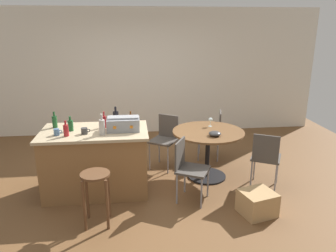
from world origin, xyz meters
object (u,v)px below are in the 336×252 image
object	(u,v)px
kitchen_island	(96,161)
bottle_6	(104,121)
bottle_1	(66,130)
wooden_stool	(96,187)
folding_chair_left	(188,166)
wine_glass	(210,120)
folding_chair_far	(165,137)
bottle_4	(55,121)
folding_chair_right	(266,156)
serving_bowl	(215,134)
bottle_2	(102,127)
bottle_0	(131,119)
bottle_3	(116,117)
folding_chair_near	(213,131)
cup_0	(57,132)
bottle_5	(71,125)
dining_table	(208,142)
cardboard_box	(257,203)
cup_1	(84,131)
toolbox	(123,124)

from	to	relation	value
kitchen_island	bottle_6	world-z (taller)	bottle_6
bottle_1	bottle_6	world-z (taller)	bottle_6
wooden_stool	bottle_6	world-z (taller)	bottle_6
folding_chair_left	wine_glass	xyz separation A→B (m)	(0.51, 0.90, 0.37)
folding_chair_far	bottle_4	world-z (taller)	bottle_4
folding_chair_right	serving_bowl	bearing A→B (deg)	161.36
bottle_2	bottle_0	bearing A→B (deg)	50.35
bottle_0	bottle_3	world-z (taller)	bottle_3
folding_chair_near	wine_glass	world-z (taller)	wine_glass
folding_chair_near	folding_chair_right	world-z (taller)	folding_chair_near
bottle_6	cup_0	xyz separation A→B (m)	(-0.60, -0.29, -0.05)
kitchen_island	bottle_6	xyz separation A→B (m)	(0.13, 0.13, 0.55)
bottle_1	bottle_5	world-z (taller)	bottle_1
folding_chair_left	dining_table	bearing A→B (deg)	57.43
bottle_3	bottle_6	world-z (taller)	bottle_3
folding_chair_left	bottle_1	bearing A→B (deg)	173.08
bottle_5	cup_0	world-z (taller)	bottle_5
kitchen_island	folding_chair_left	bearing A→B (deg)	-17.70
bottle_1	bottle_0	bearing A→B (deg)	28.69
bottle_5	wine_glass	size ratio (longest dim) A/B	1.43
bottle_2	cardboard_box	size ratio (longest dim) A/B	0.69
folding_chair_right	bottle_1	size ratio (longest dim) A/B	4.10
folding_chair_right	bottle_0	distance (m)	2.03
kitchen_island	folding_chair_far	xyz separation A→B (m)	(1.07, 0.75, 0.07)
folding_chair_near	cup_0	size ratio (longest dim) A/B	7.93
bottle_6	folding_chair_far	bearing A→B (deg)	33.34
dining_table	cup_0	bearing A→B (deg)	-169.06
wooden_stool	serving_bowl	distance (m)	1.89
bottle_5	wine_glass	distance (m)	2.14
bottle_0	bottle_5	distance (m)	0.86
folding_chair_near	bottle_6	distance (m)	2.09
cup_1	wine_glass	distance (m)	1.99
bottle_3	wine_glass	distance (m)	1.50
bottle_0	bottle_2	xyz separation A→B (m)	(-0.38, -0.46, 0.03)
bottle_4	bottle_2	bearing A→B (deg)	-30.29
bottle_3	cup_0	bearing A→B (deg)	-150.43
toolbox	bottle_1	size ratio (longest dim) A/B	2.10
folding_chair_far	bottle_1	bearing A→B (deg)	-145.78
folding_chair_far	cup_0	size ratio (longest dim) A/B	8.01
wooden_stool	bottle_5	xyz separation A→B (m)	(-0.40, 0.88, 0.51)
wooden_stool	wine_glass	size ratio (longest dim) A/B	4.64
bottle_2	cup_0	distance (m)	0.60
dining_table	folding_chair_left	distance (m)	0.79
bottle_2	bottle_1	bearing A→B (deg)	-179.24
cup_1	dining_table	bearing A→B (deg)	12.58
folding_chair_near	wine_glass	distance (m)	0.66
folding_chair_left	bottle_3	xyz separation A→B (m)	(-0.97, 0.68, 0.52)
dining_table	bottle_3	size ratio (longest dim) A/B	4.15
folding_chair_far	cup_1	size ratio (longest dim) A/B	7.23
folding_chair_near	bottle_0	xyz separation A→B (m)	(-1.45, -0.77, 0.48)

